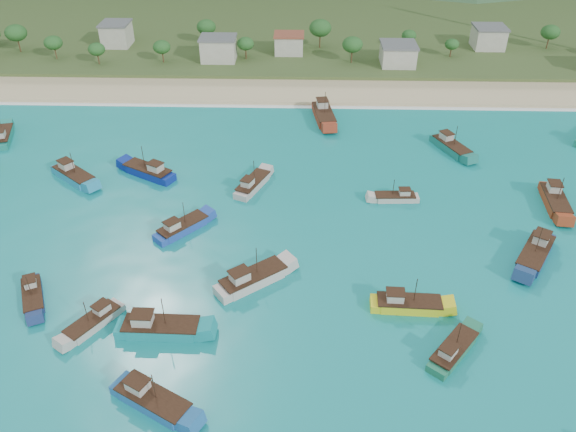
{
  "coord_description": "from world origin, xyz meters",
  "views": [
    {
      "loc": [
        -4.82,
        -58.64,
        56.34
      ],
      "look_at": [
        -6.95,
        18.0,
        3.0
      ],
      "focal_mm": 35.0,
      "sensor_mm": 36.0,
      "label": 1
    }
  ],
  "objects_px": {
    "boat_22": "(252,279)",
    "boat_29": "(152,401)",
    "boat_11": "(451,147)",
    "boat_26": "(535,254)",
    "boat_0": "(407,305)",
    "boat_12": "(253,185)",
    "boat_16": "(94,322)",
    "boat_14": "(3,137)",
    "boat_3": "(33,296)",
    "boat_4": "(182,228)",
    "boat_5": "(149,172)",
    "boat_15": "(555,201)",
    "boat_8": "(453,351)",
    "boat_23": "(396,198)",
    "boat_6": "(324,115)",
    "boat_27": "(160,329)",
    "boat_10": "(74,176)"
  },
  "relations": [
    {
      "from": "boat_3",
      "to": "boat_15",
      "type": "bearing_deg",
      "value": 172.31
    },
    {
      "from": "boat_0",
      "to": "boat_6",
      "type": "distance_m",
      "value": 63.38
    },
    {
      "from": "boat_3",
      "to": "boat_4",
      "type": "xyz_separation_m",
      "value": [
        18.52,
        17.09,
        0.12
      ]
    },
    {
      "from": "boat_6",
      "to": "boat_8",
      "type": "bearing_deg",
      "value": 93.41
    },
    {
      "from": "boat_3",
      "to": "boat_23",
      "type": "bearing_deg",
      "value": -179.03
    },
    {
      "from": "boat_0",
      "to": "boat_23",
      "type": "xyz_separation_m",
      "value": [
        2.03,
        28.22,
        -0.22
      ]
    },
    {
      "from": "boat_16",
      "to": "boat_29",
      "type": "relative_size",
      "value": 0.81
    },
    {
      "from": "boat_16",
      "to": "boat_29",
      "type": "height_order",
      "value": "boat_29"
    },
    {
      "from": "boat_4",
      "to": "boat_8",
      "type": "relative_size",
      "value": 1.04
    },
    {
      "from": "boat_4",
      "to": "boat_6",
      "type": "bearing_deg",
      "value": 103.45
    },
    {
      "from": "boat_10",
      "to": "boat_0",
      "type": "bearing_deg",
      "value": 99.81
    },
    {
      "from": "boat_8",
      "to": "boat_15",
      "type": "xyz_separation_m",
      "value": [
        25.81,
        35.75,
        0.2
      ]
    },
    {
      "from": "boat_22",
      "to": "boat_29",
      "type": "relative_size",
      "value": 1.03
    },
    {
      "from": "boat_4",
      "to": "boat_23",
      "type": "height_order",
      "value": "boat_4"
    },
    {
      "from": "boat_8",
      "to": "boat_23",
      "type": "relative_size",
      "value": 1.09
    },
    {
      "from": "boat_5",
      "to": "boat_11",
      "type": "distance_m",
      "value": 62.52
    },
    {
      "from": "boat_22",
      "to": "boat_29",
      "type": "bearing_deg",
      "value": -62.26
    },
    {
      "from": "boat_27",
      "to": "boat_22",
      "type": "bearing_deg",
      "value": 132.54
    },
    {
      "from": "boat_11",
      "to": "boat_23",
      "type": "xyz_separation_m",
      "value": [
        -14.12,
        -19.64,
        -0.29
      ]
    },
    {
      "from": "boat_11",
      "to": "boat_22",
      "type": "distance_m",
      "value": 57.89
    },
    {
      "from": "boat_5",
      "to": "boat_16",
      "type": "distance_m",
      "value": 40.22
    },
    {
      "from": "boat_6",
      "to": "boat_23",
      "type": "bearing_deg",
      "value": 101.25
    },
    {
      "from": "boat_3",
      "to": "boat_23",
      "type": "distance_m",
      "value": 62.36
    },
    {
      "from": "boat_29",
      "to": "boat_12",
      "type": "bearing_deg",
      "value": -160.37
    },
    {
      "from": "boat_14",
      "to": "boat_29",
      "type": "bearing_deg",
      "value": -70.96
    },
    {
      "from": "boat_10",
      "to": "boat_22",
      "type": "distance_m",
      "value": 47.18
    },
    {
      "from": "boat_11",
      "to": "boat_26",
      "type": "height_order",
      "value": "boat_26"
    },
    {
      "from": "boat_10",
      "to": "boat_22",
      "type": "bearing_deg",
      "value": 91.21
    },
    {
      "from": "boat_8",
      "to": "boat_12",
      "type": "xyz_separation_m",
      "value": [
        -29.16,
        40.07,
        0.06
      ]
    },
    {
      "from": "boat_12",
      "to": "boat_27",
      "type": "height_order",
      "value": "boat_27"
    },
    {
      "from": "boat_0",
      "to": "boat_12",
      "type": "xyz_separation_m",
      "value": [
        -24.49,
        31.78,
        -0.03
      ]
    },
    {
      "from": "boat_26",
      "to": "boat_11",
      "type": "bearing_deg",
      "value": -47.93
    },
    {
      "from": "boat_26",
      "to": "boat_14",
      "type": "bearing_deg",
      "value": 12.64
    },
    {
      "from": "boat_22",
      "to": "boat_29",
      "type": "xyz_separation_m",
      "value": [
        -10.1,
        -21.7,
        -0.09
      ]
    },
    {
      "from": "boat_4",
      "to": "boat_23",
      "type": "xyz_separation_m",
      "value": [
        37.32,
        10.65,
        -0.19
      ]
    },
    {
      "from": "boat_5",
      "to": "boat_22",
      "type": "height_order",
      "value": "boat_22"
    },
    {
      "from": "boat_4",
      "to": "boat_11",
      "type": "relative_size",
      "value": 0.83
    },
    {
      "from": "boat_3",
      "to": "boat_16",
      "type": "distance_m",
      "value": 11.52
    },
    {
      "from": "boat_8",
      "to": "boat_14",
      "type": "height_order",
      "value": "boat_14"
    },
    {
      "from": "boat_5",
      "to": "boat_12",
      "type": "distance_m",
      "value": 21.07
    },
    {
      "from": "boat_0",
      "to": "boat_8",
      "type": "relative_size",
      "value": 1.15
    },
    {
      "from": "boat_22",
      "to": "boat_10",
      "type": "bearing_deg",
      "value": -165.62
    },
    {
      "from": "boat_5",
      "to": "boat_27",
      "type": "distance_m",
      "value": 42.85
    },
    {
      "from": "boat_10",
      "to": "boat_8",
      "type": "bearing_deg",
      "value": 96.16
    },
    {
      "from": "boat_10",
      "to": "boat_22",
      "type": "relative_size",
      "value": 0.96
    },
    {
      "from": "boat_5",
      "to": "boat_11",
      "type": "height_order",
      "value": "boat_5"
    },
    {
      "from": "boat_14",
      "to": "boat_29",
      "type": "distance_m",
      "value": 82.43
    },
    {
      "from": "boat_14",
      "to": "boat_29",
      "type": "relative_size",
      "value": 1.01
    },
    {
      "from": "boat_14",
      "to": "boat_15",
      "type": "distance_m",
      "value": 113.16
    },
    {
      "from": "boat_8",
      "to": "boat_10",
      "type": "distance_m",
      "value": 76.7
    }
  ]
}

